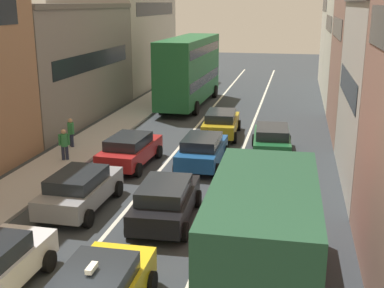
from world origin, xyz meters
name	(u,v)px	position (x,y,z in m)	size (l,w,h in m)	color
sidewalk_left	(113,127)	(-6.70, 20.00, 0.07)	(2.60, 64.00, 0.14)	#B8B8B8
lane_stripe_left	(192,132)	(-1.70, 20.00, 0.01)	(0.16, 60.00, 0.01)	silver
lane_stripe_right	(248,135)	(1.70, 20.00, 0.01)	(0.16, 60.00, 0.01)	silver
building_row_left	(42,28)	(-12.00, 21.90, 5.92)	(7.20, 43.90, 13.20)	#9E7556
removalist_box_truck	(264,233)	(3.70, 3.16, 1.97)	(2.80, 7.74, 3.58)	#A51E1E
sedan_centre_lane_second	(166,200)	(0.00, 7.47, 0.80)	(2.22, 4.38, 1.49)	black
wagon_left_lane_second	(80,189)	(-3.41, 7.88, 0.80)	(2.10, 4.32, 1.49)	gray
hatchback_centre_lane_third	(202,150)	(0.11, 13.86, 0.80)	(2.08, 4.31, 1.49)	#194C8C
sedan_left_lane_third	(130,150)	(-3.26, 13.22, 0.80)	(2.24, 4.39, 1.49)	#A51E1E
coupe_centre_lane_fourth	(221,123)	(0.14, 19.53, 0.80)	(2.22, 4.38, 1.49)	#B29319
sedan_right_lane_behind_truck	(266,181)	(3.33, 10.19, 0.80)	(2.28, 4.41, 1.49)	beige
wagon_right_lane_far	(272,139)	(3.22, 16.44, 0.80)	(2.28, 4.41, 1.49)	#19592D
bus_mid_queue_primary	(189,68)	(-3.56, 27.90, 2.83)	(3.02, 10.56, 5.06)	#1E6033
pedestrian_mid_sidewalk	(71,132)	(-7.23, 15.29, 0.95)	(0.42, 0.40, 1.66)	#262D47
pedestrian_far_sidewalk	(64,144)	(-6.52, 13.05, 0.95)	(0.48, 0.34, 1.66)	#262D47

